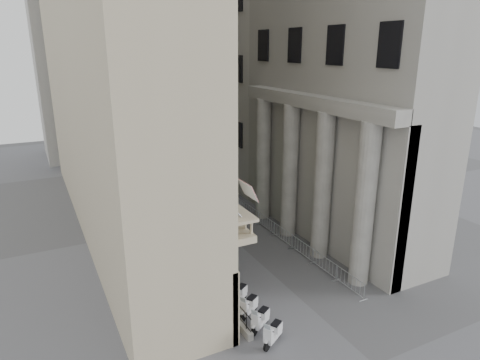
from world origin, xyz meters
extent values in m
cube|color=#C3B596|center=(-7.50, 22.00, 17.00)|extent=(5.00, 36.00, 34.00)
cube|color=#A29F99|center=(0.00, 48.00, 15.00)|extent=(22.00, 10.00, 30.00)
cylinder|color=silver|center=(-4.91, 26.27, 1.03)|extent=(0.06, 0.06, 2.06)
cylinder|color=silver|center=(-2.29, 26.27, 1.03)|extent=(0.06, 0.06, 2.06)
cylinder|color=silver|center=(-4.91, 28.89, 1.03)|extent=(0.06, 0.06, 2.06)
cylinder|color=silver|center=(-2.29, 28.89, 1.03)|extent=(0.06, 0.06, 2.06)
cube|color=silver|center=(-3.60, 27.58, 2.10)|extent=(2.80, 2.80, 0.11)
cone|color=silver|center=(-3.60, 27.58, 2.57)|extent=(3.74, 3.74, 0.93)
cylinder|color=#919399|center=(-4.16, 27.76, 3.85)|extent=(0.16, 0.16, 7.71)
cylinder|color=#919399|center=(-3.03, 28.00, 7.71)|extent=(2.29, 0.59, 0.12)
cube|color=#919399|center=(-1.99, 28.21, 7.66)|extent=(0.51, 0.31, 0.14)
cube|color=black|center=(-4.12, 17.52, 0.99)|extent=(0.39, 0.96, 1.98)
cube|color=#19E54C|center=(-3.97, 17.54, 1.21)|extent=(0.12, 0.71, 1.10)
imported|color=black|center=(2.16, 30.77, 0.92)|extent=(0.77, 0.60, 1.84)
imported|color=black|center=(0.11, 35.41, 0.92)|extent=(1.13, 1.09, 1.83)
imported|color=black|center=(-1.57, 33.80, 0.82)|extent=(0.93, 0.76, 1.64)
camera|label=1|loc=(-12.75, -11.64, 13.92)|focal=32.00mm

